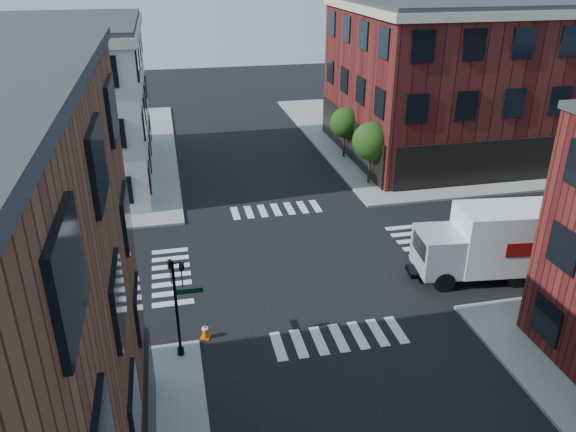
% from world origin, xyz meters
% --- Properties ---
extents(ground, '(120.00, 120.00, 0.00)m').
position_xyz_m(ground, '(0.00, 0.00, 0.00)').
color(ground, black).
rests_on(ground, ground).
extents(sidewalk_ne, '(30.00, 30.00, 0.15)m').
position_xyz_m(sidewalk_ne, '(21.00, 21.00, 0.07)').
color(sidewalk_ne, gray).
rests_on(sidewalk_ne, ground).
extents(building_ne, '(25.00, 16.00, 12.00)m').
position_xyz_m(building_ne, '(20.50, 16.00, 6.00)').
color(building_ne, '#3F0F10').
rests_on(building_ne, ground).
extents(tree_near, '(2.69, 2.69, 4.49)m').
position_xyz_m(tree_near, '(7.56, 9.98, 3.16)').
color(tree_near, black).
rests_on(tree_near, ground).
extents(tree_far, '(2.43, 2.43, 4.07)m').
position_xyz_m(tree_far, '(7.56, 15.98, 2.87)').
color(tree_far, black).
rests_on(tree_far, ground).
extents(signal_pole, '(1.29, 1.24, 4.60)m').
position_xyz_m(signal_pole, '(-6.72, -6.68, 2.86)').
color(signal_pole, black).
rests_on(signal_pole, ground).
extents(box_truck, '(8.69, 3.47, 3.85)m').
position_xyz_m(box_truck, '(9.59, -3.69, 2.00)').
color(box_truck, white).
rests_on(box_truck, ground).
extents(traffic_cone, '(0.52, 0.52, 0.73)m').
position_xyz_m(traffic_cone, '(-5.70, -5.70, 0.35)').
color(traffic_cone, '#E15A0A').
rests_on(traffic_cone, ground).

